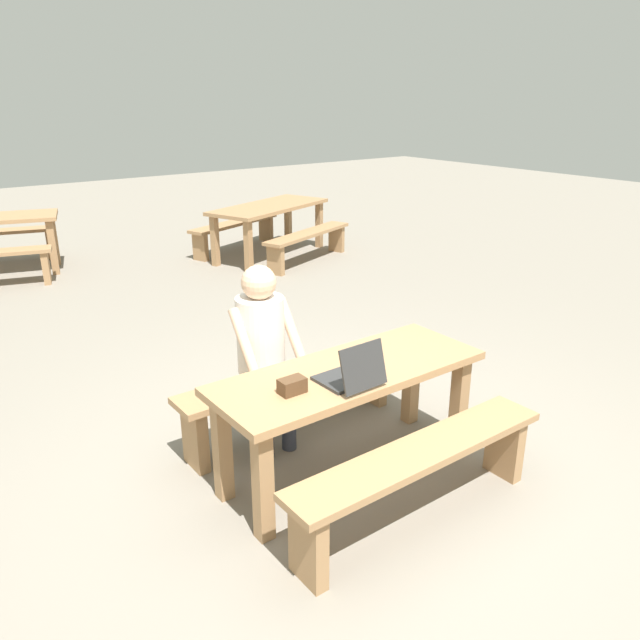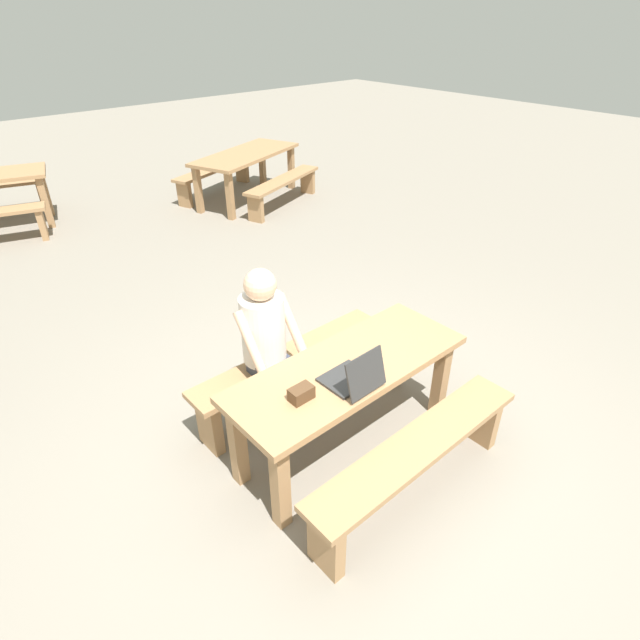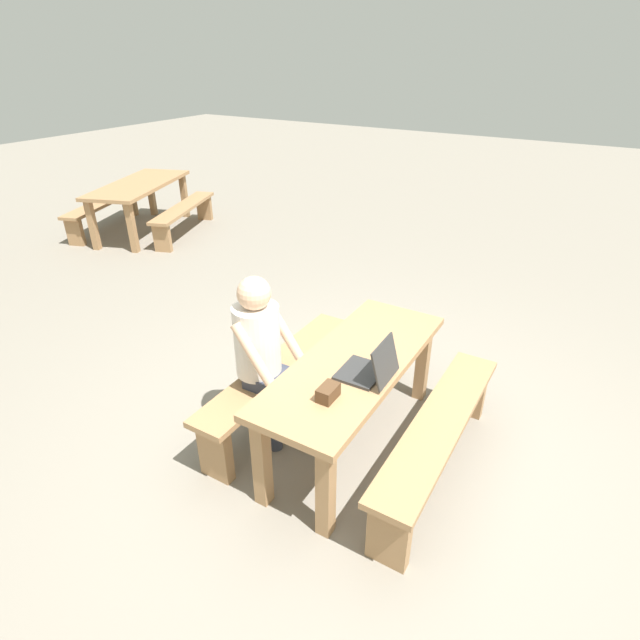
% 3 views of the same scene
% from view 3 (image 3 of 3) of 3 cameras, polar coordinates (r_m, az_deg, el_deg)
% --- Properties ---
extents(ground_plane, '(30.00, 30.00, 0.00)m').
position_cam_3_polar(ground_plane, '(3.84, 3.60, -13.57)').
color(ground_plane, gray).
extents(picnic_table_front, '(1.75, 0.65, 0.72)m').
position_cam_3_polar(picnic_table_front, '(3.46, 3.90, -6.21)').
color(picnic_table_front, '#9E754C').
rests_on(picnic_table_front, ground).
extents(bench_near, '(1.73, 0.30, 0.47)m').
position_cam_3_polar(bench_near, '(3.44, 13.27, -12.49)').
color(bench_near, '#9E754C').
rests_on(bench_near, ground).
extents(bench_far, '(1.73, 0.30, 0.47)m').
position_cam_3_polar(bench_far, '(3.87, -4.51, -6.49)').
color(bench_far, '#9E754C').
rests_on(bench_far, ground).
extents(laptop, '(0.31, 0.34, 0.27)m').
position_cam_3_polar(laptop, '(3.20, 5.74, -5.44)').
color(laptop, '#2D2D2D').
rests_on(laptop, picnic_table_front).
extents(small_pouch, '(0.15, 0.09, 0.09)m').
position_cam_3_polar(small_pouch, '(3.01, 0.92, -8.23)').
color(small_pouch, '#4C331E').
rests_on(small_pouch, picnic_table_front).
extents(person_seated, '(0.43, 0.42, 1.28)m').
position_cam_3_polar(person_seated, '(3.47, -6.63, -3.11)').
color(person_seated, '#333847').
rests_on(person_seated, ground).
extents(picnic_table_mid, '(2.09, 1.42, 0.76)m').
position_cam_3_polar(picnic_table_mid, '(8.36, -19.81, 13.67)').
color(picnic_table_mid, '#9E754C').
rests_on(picnic_table_mid, ground).
extents(bench_mid_south, '(1.74, 0.88, 0.44)m').
position_cam_3_polar(bench_mid_south, '(8.13, -15.17, 11.63)').
color(bench_mid_south, '#9E754C').
rests_on(bench_mid_south, ground).
extents(bench_mid_north, '(1.74, 0.88, 0.44)m').
position_cam_3_polar(bench_mid_north, '(8.80, -23.42, 11.55)').
color(bench_mid_north, '#9E754C').
rests_on(bench_mid_north, ground).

